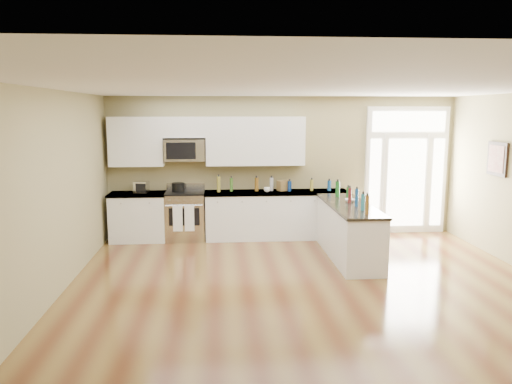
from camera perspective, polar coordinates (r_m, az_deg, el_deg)
The scene contains 19 objects.
ground at distance 6.61m, azimuth 7.50°, elevation -13.17°, with size 8.00×8.00×0.00m, color #593019.
room_shell at distance 6.17m, azimuth 7.84°, elevation 1.67°, with size 8.00×8.00×8.00m.
back_cabinet_left at distance 10.02m, azimuth -13.27°, elevation -2.94°, with size 1.10×0.66×0.94m.
back_cabinet_right at distance 9.96m, azimuth 2.37°, elevation -2.78°, with size 2.85×0.66×0.94m.
peninsula_cabinet at distance 8.76m, azimuth 10.53°, elevation -4.62°, with size 0.69×2.32×0.94m.
upper_cabinet_left at distance 9.96m, azimuth -13.52°, elevation 5.62°, with size 1.04×0.33×0.95m, color white.
upper_cabinet_right at distance 9.86m, azimuth -0.08°, elevation 5.84°, with size 1.94×0.33×0.95m, color white.
upper_cabinet_short at distance 9.84m, azimuth -8.18°, elevation 7.35°, with size 0.82×0.33×0.40m, color white.
microwave at distance 9.83m, azimuth -8.15°, elevation 4.77°, with size 0.78×0.41×0.42m.
entry_door at distance 10.72m, azimuth 16.77°, elevation 2.38°, with size 1.70×0.10×2.60m.
wall_art_near at distance 9.50m, azimuth 25.85°, elevation 3.42°, with size 0.05×0.58×0.58m.
kitchen_range at distance 9.90m, azimuth -8.08°, elevation -2.68°, with size 0.76×0.68×1.08m.
stockpot at distance 9.87m, azimuth -8.90°, elevation 0.59°, with size 0.24×0.24×0.19m, color black.
toaster_oven at distance 9.93m, azimuth -12.96°, elevation 0.55°, with size 0.26×0.20×0.22m, color silver.
cardboard_box at distance 9.96m, azimuth 3.21°, elevation 0.74°, with size 0.24×0.18×0.20m, color brown.
bowl_left at distance 9.99m, azimuth -13.38°, elevation 0.08°, with size 0.19×0.19×0.05m, color white.
bowl_peninsula at distance 8.86m, azimuth 10.69°, elevation -0.95°, with size 0.17×0.17×0.05m, color white.
cup_counter at distance 9.76m, azimuth 1.27°, elevation 0.27°, with size 0.12×0.12×0.09m, color white.
counter_bottles at distance 9.32m, azimuth 5.42°, elevation 0.31°, with size 2.39×2.45×0.31m.
Camera 1 is at (-1.29, -5.98, 2.52)m, focal length 35.00 mm.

